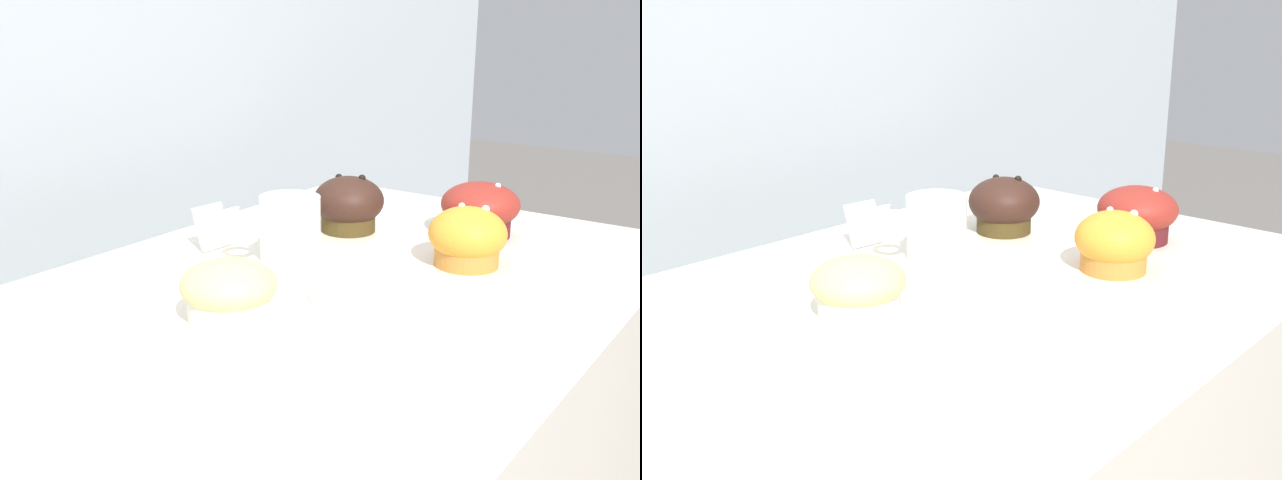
{
  "view_description": "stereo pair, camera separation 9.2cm",
  "coord_description": "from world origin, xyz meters",
  "views": [
    {
      "loc": [
        -0.66,
        -0.49,
        1.22
      ],
      "look_at": [
        0.05,
        0.03,
        0.94
      ],
      "focal_mm": 42.0,
      "sensor_mm": 36.0,
      "label": 1
    },
    {
      "loc": [
        -0.6,
        -0.56,
        1.22
      ],
      "look_at": [
        0.05,
        0.03,
        0.94
      ],
      "focal_mm": 42.0,
      "sensor_mm": 36.0,
      "label": 2
    }
  ],
  "objects": [
    {
      "name": "muffin_front_left",
      "position": [
        0.23,
        0.11,
        0.94
      ],
      "size": [
        0.11,
        0.11,
        0.09
      ],
      "color": "#413216",
      "rests_on": "display_counter"
    },
    {
      "name": "muffin_front_center",
      "position": [
        0.19,
        -0.1,
        0.93
      ],
      "size": [
        0.1,
        0.1,
        0.08
      ],
      "color": "#C47C33",
      "rests_on": "display_counter"
    },
    {
      "name": "wall_back",
      "position": [
        0.0,
        0.6,
        0.9
      ],
      "size": [
        3.2,
        0.1,
        1.8
      ],
      "primitive_type": "cube",
      "color": "#A8B2B7",
      "rests_on": "ground"
    },
    {
      "name": "price_card",
      "position": [
        0.05,
        0.21,
        0.93
      ],
      "size": [
        0.05,
        0.05,
        0.06
      ],
      "color": "white",
      "rests_on": "display_counter"
    },
    {
      "name": "coffee_cup",
      "position": [
        0.07,
        0.1,
        0.94
      ],
      "size": [
        0.1,
        0.1,
        0.09
      ],
      "color": "white",
      "rests_on": "display_counter"
    },
    {
      "name": "muffin_back_left",
      "position": [
        -0.12,
        0.02,
        0.93
      ],
      "size": [
        0.1,
        0.1,
        0.07
      ],
      "color": "white",
      "rests_on": "display_counter"
    },
    {
      "name": "serving_plate",
      "position": [
        0.03,
        -0.07,
        0.9
      ],
      "size": [
        0.18,
        0.18,
        0.01
      ],
      "color": "white",
      "rests_on": "display_counter"
    },
    {
      "name": "muffin_back_right",
      "position": [
        0.33,
        -0.06,
        0.93
      ],
      "size": [
        0.11,
        0.11,
        0.08
      ],
      "color": "#4F171B",
      "rests_on": "display_counter"
    }
  ]
}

